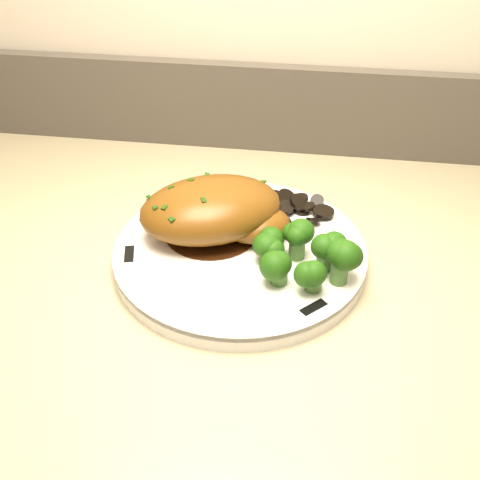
# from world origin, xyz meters

# --- Properties ---
(plate) EXTENTS (0.32, 0.32, 0.02)m
(plate) POSITION_xyz_m (0.25, 1.73, 0.84)
(plate) COLOR white
(plate) RESTS_ON counter
(rim_accent_0) EXTENTS (0.03, 0.02, 0.00)m
(rim_accent_0) POSITION_xyz_m (0.28, 1.84, 0.85)
(rim_accent_0) COLOR black
(rim_accent_0) RESTS_ON plate
(rim_accent_1) EXTENTS (0.02, 0.03, 0.00)m
(rim_accent_1) POSITION_xyz_m (0.14, 1.70, 0.85)
(rim_accent_1) COLOR black
(rim_accent_1) RESTS_ON plate
(rim_accent_2) EXTENTS (0.03, 0.03, 0.00)m
(rim_accent_2) POSITION_xyz_m (0.33, 1.64, 0.85)
(rim_accent_2) COLOR black
(rim_accent_2) RESTS_ON plate
(gravy_pool) EXTENTS (0.10, 0.10, 0.00)m
(gravy_pool) POSITION_xyz_m (0.21, 1.75, 0.85)
(gravy_pool) COLOR #331809
(gravy_pool) RESTS_ON plate
(chicken_breast) EXTENTS (0.19, 0.16, 0.06)m
(chicken_breast) POSITION_xyz_m (0.22, 1.75, 0.88)
(chicken_breast) COLOR brown
(chicken_breast) RESTS_ON plate
(mushroom_pile) EXTENTS (0.09, 0.07, 0.03)m
(mushroom_pile) POSITION_xyz_m (0.29, 1.79, 0.86)
(mushroom_pile) COLOR black
(mushroom_pile) RESTS_ON plate
(broccoli_florets) EXTENTS (0.10, 0.07, 0.04)m
(broccoli_florets) POSITION_xyz_m (0.32, 1.69, 0.87)
(broccoli_florets) COLOR #4C7933
(broccoli_florets) RESTS_ON plate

